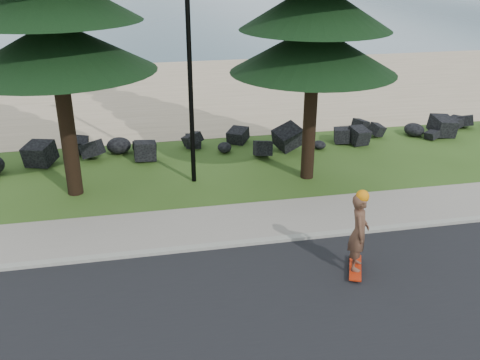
% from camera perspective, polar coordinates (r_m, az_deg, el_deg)
% --- Properties ---
extents(ground, '(160.00, 160.00, 0.00)m').
position_cam_1_polar(ground, '(13.67, -3.31, -5.36)').
color(ground, '#304F18').
rests_on(ground, ground).
extents(road, '(160.00, 7.00, 0.02)m').
position_cam_1_polar(road, '(10.01, 0.62, -17.62)').
color(road, black).
rests_on(road, ground).
extents(kerb, '(160.00, 0.20, 0.10)m').
position_cam_1_polar(kerb, '(12.87, -2.73, -7.07)').
color(kerb, '#A4A193').
rests_on(kerb, ground).
extents(sidewalk, '(160.00, 2.00, 0.08)m').
position_cam_1_polar(sidewalk, '(13.82, -3.44, -4.82)').
color(sidewalk, gray).
rests_on(sidewalk, ground).
extents(beach_sand, '(160.00, 15.00, 0.01)m').
position_cam_1_polar(beach_sand, '(27.22, -7.82, 9.31)').
color(beach_sand, tan).
rests_on(beach_sand, ground).
extents(ocean, '(160.00, 58.00, 0.01)m').
position_cam_1_polar(ocean, '(63.23, -10.37, 17.20)').
color(ocean, '#31535F').
rests_on(ocean, ground).
extents(seawall_boulders, '(60.00, 2.40, 1.10)m').
position_cam_1_polar(seawall_boulders, '(18.73, -5.81, 2.80)').
color(seawall_boulders, black).
rests_on(seawall_boulders, ground).
extents(lamp_post, '(0.25, 0.14, 8.14)m').
position_cam_1_polar(lamp_post, '(15.35, -5.47, 14.21)').
color(lamp_post, black).
rests_on(lamp_post, ground).
extents(skateboarder, '(0.65, 1.07, 1.96)m').
position_cam_1_polar(skateboarder, '(11.79, 12.56, -5.47)').
color(skateboarder, '#B8250A').
rests_on(skateboarder, ground).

